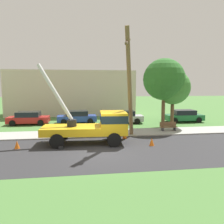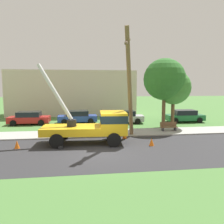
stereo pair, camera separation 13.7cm
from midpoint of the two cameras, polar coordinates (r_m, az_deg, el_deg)
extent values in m
plane|color=#477538|center=(26.61, -4.85, -2.52)|extent=(120.00, 120.00, 0.00)
cube|color=#2B2B2D|center=(14.92, -2.57, -9.97)|extent=(80.00, 7.63, 0.01)
cube|color=#9E9E99|center=(20.05, -3.92, -5.46)|extent=(80.00, 3.02, 0.10)
cube|color=gold|center=(16.83, -10.09, -4.54)|extent=(4.42, 2.62, 0.55)
cube|color=gold|center=(16.73, 0.51, -2.68)|extent=(2.02, 2.50, 1.60)
cube|color=#19232D|center=(16.67, 0.51, -1.49)|extent=(2.04, 2.52, 0.56)
cylinder|color=black|center=(16.74, -10.06, -2.78)|extent=(0.70, 0.70, 0.50)
cylinder|color=silver|center=(17.33, -14.25, 5.08)|extent=(2.82, 1.79, 4.26)
cube|color=black|center=(15.72, -12.73, -8.89)|extent=(0.32, 0.32, 0.20)
cube|color=black|center=(18.50, -11.47, -6.47)|extent=(0.32, 0.32, 0.20)
cylinder|color=black|center=(15.77, 0.75, -7.17)|extent=(1.00, 0.30, 1.00)
cylinder|color=black|center=(18.09, 0.03, -5.34)|extent=(1.00, 0.30, 1.00)
cylinder|color=black|center=(15.90, -13.76, -7.24)|extent=(1.00, 0.30, 1.00)
cylinder|color=black|center=(18.21, -12.57, -5.42)|extent=(1.00, 0.30, 1.00)
cylinder|color=brown|center=(17.63, 4.73, 6.56)|extent=(1.47, 3.23, 8.58)
cube|color=brown|center=(16.78, 4.25, 17.61)|extent=(0.76, 1.69, 0.76)
cone|color=orange|center=(16.39, 10.35, -7.53)|extent=(0.36, 0.36, 0.56)
cone|color=orange|center=(16.75, -22.95, -7.66)|extent=(0.36, 0.36, 0.56)
cone|color=orange|center=(18.31, 3.48, -5.90)|extent=(0.36, 0.36, 0.56)
cube|color=#B21E1E|center=(26.37, -20.28, -1.80)|extent=(4.44, 1.90, 0.65)
cube|color=black|center=(26.29, -20.33, -0.51)|extent=(2.50, 1.71, 0.55)
cylinder|color=black|center=(25.21, -17.54, -2.60)|extent=(0.64, 0.22, 0.64)
cylinder|color=black|center=(26.96, -16.80, -1.98)|extent=(0.64, 0.22, 0.64)
cylinder|color=black|center=(25.94, -23.85, -2.61)|extent=(0.64, 0.22, 0.64)
cylinder|color=black|center=(27.64, -22.73, -2.01)|extent=(0.64, 0.22, 0.64)
cube|color=#263F99|center=(25.93, -8.68, -1.59)|extent=(4.46, 1.94, 0.65)
cube|color=black|center=(25.85, -8.71, -0.28)|extent=(2.52, 1.73, 0.55)
cylinder|color=black|center=(25.14, -5.33, -2.34)|extent=(0.64, 0.22, 0.64)
cylinder|color=black|center=(26.91, -5.61, -1.73)|extent=(0.64, 0.22, 0.64)
cylinder|color=black|center=(25.10, -11.96, -2.47)|extent=(0.64, 0.22, 0.64)
cylinder|color=black|center=(26.88, -11.80, -1.86)|extent=(0.64, 0.22, 0.64)
cube|color=#B7B7BF|center=(25.74, 3.26, -1.59)|extent=(4.56, 2.22, 0.65)
cube|color=black|center=(25.66, 3.27, -0.26)|extent=(2.61, 1.89, 0.55)
cylinder|color=black|center=(25.07, 6.75, -2.38)|extent=(0.64, 0.22, 0.64)
cylinder|color=black|center=(26.83, 6.17, -1.77)|extent=(0.64, 0.22, 0.64)
cylinder|color=black|center=(24.80, 0.10, -2.43)|extent=(0.64, 0.22, 0.64)
cylinder|color=black|center=(26.58, -0.04, -1.81)|extent=(0.64, 0.22, 0.64)
cube|color=#1E6638|center=(27.79, 18.19, -1.30)|extent=(4.45, 1.92, 0.65)
cube|color=black|center=(27.72, 18.24, -0.07)|extent=(2.51, 1.72, 0.55)
cylinder|color=black|center=(27.66, 21.68, -1.96)|extent=(0.64, 0.22, 0.64)
cylinder|color=black|center=(29.24, 20.05, -1.43)|extent=(0.64, 0.22, 0.64)
cylinder|color=black|center=(26.44, 16.10, -2.13)|extent=(0.64, 0.22, 0.64)
cylinder|color=black|center=(28.09, 14.72, -1.57)|extent=(0.64, 0.22, 0.64)
cube|color=brown|center=(21.50, 14.56, -3.74)|extent=(1.60, 0.44, 0.06)
cube|color=brown|center=(21.64, 14.38, -3.00)|extent=(1.60, 0.06, 0.40)
cube|color=#333338|center=(21.32, 13.05, -4.40)|extent=(0.10, 0.40, 0.45)
cube|color=#333338|center=(21.77, 16.01, -4.26)|extent=(0.10, 0.40, 0.45)
cylinder|color=brown|center=(23.95, 15.47, 0.86)|extent=(0.36, 0.36, 3.85)
sphere|color=#3D7F33|center=(23.83, 15.63, 6.12)|extent=(3.52, 3.52, 3.52)
cylinder|color=brown|center=(23.30, 13.27, 1.68)|extent=(0.36, 0.36, 4.59)
sphere|color=#2D6B28|center=(23.23, 13.45, 8.14)|extent=(4.20, 4.20, 4.20)
cube|color=beige|center=(33.92, -9.80, 4.85)|extent=(18.00, 6.00, 6.40)
camera|label=1|loc=(0.07, -89.78, 0.03)|focal=35.71mm
camera|label=2|loc=(0.07, 90.22, -0.03)|focal=35.71mm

